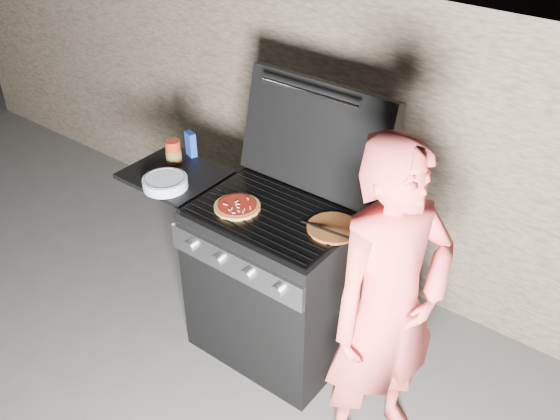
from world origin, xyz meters
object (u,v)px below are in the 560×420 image
Objects in this scene: gas_grill at (237,266)px; pizza_topped at (237,206)px; person at (388,310)px; sauce_jar at (173,151)px.

gas_grill is 0.48m from pizza_topped.
gas_grill is 0.83× the size of person.
person is at bearing -8.88° from sauce_jar.
pizza_topped is at bearing -38.44° from gas_grill.
sauce_jar is at bearing 171.11° from gas_grill.
sauce_jar is 1.52m from person.
sauce_jar is 0.08× the size of person.
person reaches higher than gas_grill.
gas_grill is at bearing 105.95° from person.
pizza_topped reaches higher than gas_grill.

